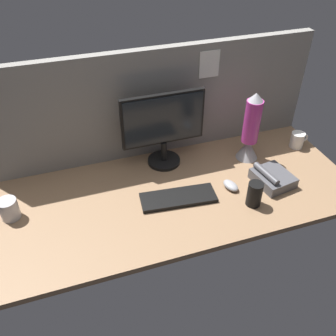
% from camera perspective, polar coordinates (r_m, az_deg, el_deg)
% --- Properties ---
extents(ground_plane, '(1.80, 0.80, 0.03)m').
position_cam_1_polar(ground_plane, '(1.87, 1.42, -3.77)').
color(ground_plane, '#8C6B4C').
extents(cubicle_wall_back, '(1.80, 0.06, 0.60)m').
position_cam_1_polar(cubicle_wall_back, '(1.98, -2.10, 10.04)').
color(cubicle_wall_back, gray).
rests_on(cubicle_wall_back, ground_plane).
extents(monitor, '(0.44, 0.18, 0.41)m').
position_cam_1_polar(monitor, '(1.92, -0.74, 6.56)').
color(monitor, black).
rests_on(monitor, ground_plane).
extents(keyboard, '(0.38, 0.17, 0.02)m').
position_cam_1_polar(keyboard, '(1.80, 1.62, -4.64)').
color(keyboard, black).
rests_on(keyboard, ground_plane).
extents(mouse, '(0.08, 0.11, 0.03)m').
position_cam_1_polar(mouse, '(1.89, 9.75, -2.70)').
color(mouse, '#99999E').
rests_on(mouse, ground_plane).
extents(mug_ceramic_white, '(0.11, 0.08, 0.09)m').
position_cam_1_polar(mug_ceramic_white, '(2.27, 19.52, 4.15)').
color(mug_ceramic_white, white).
rests_on(mug_ceramic_white, ground_plane).
extents(mug_black_travel, '(0.07, 0.07, 0.13)m').
position_cam_1_polar(mug_black_travel, '(1.79, 13.33, -3.97)').
color(mug_black_travel, black).
rests_on(mug_black_travel, ground_plane).
extents(mug_steel, '(0.09, 0.09, 0.10)m').
position_cam_1_polar(mug_steel, '(1.84, -23.53, -5.89)').
color(mug_steel, '#B2B2B7').
rests_on(mug_steel, ground_plane).
extents(lava_lamp, '(0.12, 0.12, 0.40)m').
position_cam_1_polar(lava_lamp, '(2.03, 12.71, 5.49)').
color(lava_lamp, '#A5A5AD').
rests_on(lava_lamp, ground_plane).
extents(desk_phone, '(0.20, 0.21, 0.09)m').
position_cam_1_polar(desk_phone, '(1.96, 15.93, -1.49)').
color(desk_phone, '#4C4C51').
rests_on(desk_phone, ground_plane).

